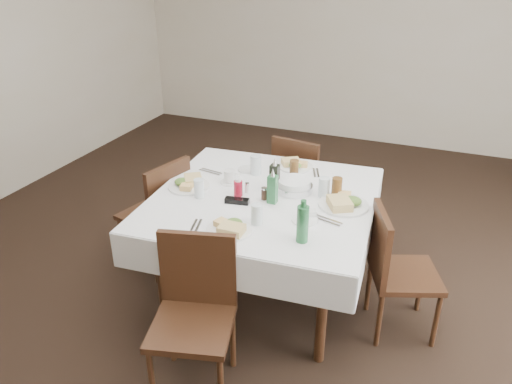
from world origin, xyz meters
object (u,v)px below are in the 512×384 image
at_px(chair_east, 393,265).
at_px(water_s, 257,214).
at_px(ketchup_bottle, 238,188).
at_px(chair_south, 195,304).
at_px(chair_north, 299,179).
at_px(oil_cruet_green, 273,188).
at_px(dining_table, 263,207).
at_px(chair_west, 161,209).
at_px(bread_basket, 294,186).
at_px(green_bottle, 303,223).
at_px(coffee_mug, 230,177).
at_px(oil_cruet_dark, 275,177).
at_px(water_w, 199,188).
at_px(water_e, 324,187).
at_px(water_n, 256,165).

xyz_separation_m(chair_east, water_s, (-0.76, -0.31, 0.35)).
bearing_deg(ketchup_bottle, water_s, -49.81).
relative_size(chair_south, chair_east, 1.06).
xyz_separation_m(chair_north, oil_cruet_green, (0.12, -0.98, 0.38)).
relative_size(dining_table, chair_east, 1.79).
distance_m(chair_west, water_s, 1.02).
distance_m(dining_table, bread_basket, 0.24).
distance_m(oil_cruet_green, green_bottle, 0.48).
distance_m(water_s, coffee_mug, 0.58).
distance_m(water_s, oil_cruet_dark, 0.45).
relative_size(water_w, coffee_mug, 0.88).
bearing_deg(ketchup_bottle, oil_cruet_dark, 39.50).
relative_size(chair_east, coffee_mug, 6.02).
height_order(chair_north, green_bottle, green_bottle).
relative_size(water_s, ketchup_bottle, 1.02).
relative_size(bread_basket, green_bottle, 0.97).
height_order(water_e, oil_cruet_dark, oil_cruet_dark).
bearing_deg(green_bottle, coffee_mug, 141.80).
xyz_separation_m(chair_east, oil_cruet_green, (-0.77, -0.03, 0.39)).
height_order(chair_east, chair_west, chair_west).
height_order(water_e, bread_basket, water_e).
xyz_separation_m(chair_south, chair_west, (-0.74, 0.86, -0.01)).
bearing_deg(water_n, water_e, -16.90).
distance_m(chair_east, water_e, 0.63).
bearing_deg(water_w, green_bottle, -19.04).
bearing_deg(water_e, coffee_mug, -176.48).
bearing_deg(oil_cruet_green, chair_east, 2.44).
bearing_deg(bread_basket, chair_north, 104.39).
xyz_separation_m(chair_north, ketchup_bottle, (-0.11, -0.98, 0.33)).
bearing_deg(bread_basket, water_w, -149.75).
bearing_deg(chair_north, water_w, -106.87).
bearing_deg(bread_basket, water_s, -97.78).
distance_m(chair_east, ketchup_bottle, 1.06).
bearing_deg(oil_cruet_dark, chair_north, 95.43).
bearing_deg(water_s, water_n, 112.53).
height_order(chair_south, coffee_mug, chair_south).
bearing_deg(chair_west, coffee_mug, 7.61).
xyz_separation_m(dining_table, green_bottle, (0.39, -0.42, 0.19)).
relative_size(water_n, ketchup_bottle, 1.15).
height_order(chair_south, water_e, water_e).
height_order(chair_west, ketchup_bottle, ketchup_bottle).
bearing_deg(chair_south, oil_cruet_dark, 84.00).
relative_size(dining_table, water_w, 12.20).
height_order(bread_basket, oil_cruet_dark, oil_cruet_dark).
bearing_deg(coffee_mug, chair_north, 73.90).
xyz_separation_m(chair_north, bread_basket, (0.20, -0.78, 0.32)).
bearing_deg(water_s, oil_cruet_green, 91.77).
xyz_separation_m(dining_table, bread_basket, (0.16, 0.15, 0.11)).
bearing_deg(green_bottle, oil_cruet_dark, 123.70).
height_order(chair_south, water_w, water_w).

